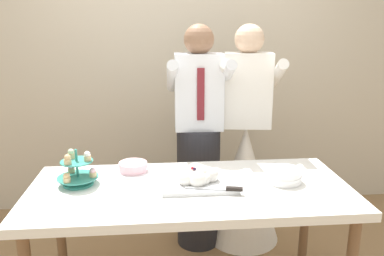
# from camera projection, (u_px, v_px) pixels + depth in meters

# --- Properties ---
(rear_wall) EXTENTS (5.20, 0.10, 2.90)m
(rear_wall) POSITION_uv_depth(u_px,v_px,m) (176.00, 48.00, 3.41)
(rear_wall) COLOR beige
(rear_wall) RESTS_ON ground_plane
(dessert_table) EXTENTS (1.80, 0.80, 0.78)m
(dessert_table) POSITION_uv_depth(u_px,v_px,m) (190.00, 199.00, 2.21)
(dessert_table) COLOR white
(dessert_table) RESTS_ON ground_plane
(cupcake_stand) EXTENTS (0.23, 0.23, 0.21)m
(cupcake_stand) POSITION_uv_depth(u_px,v_px,m) (77.00, 172.00, 2.19)
(cupcake_stand) COLOR teal
(cupcake_stand) RESTS_ON dessert_table
(main_cake_tray) EXTENTS (0.43, 0.33, 0.12)m
(main_cake_tray) POSITION_uv_depth(u_px,v_px,m) (198.00, 178.00, 2.20)
(main_cake_tray) COLOR silver
(main_cake_tray) RESTS_ON dessert_table
(plate_stack) EXTENTS (0.20, 0.21, 0.08)m
(plate_stack) POSITION_uv_depth(u_px,v_px,m) (284.00, 176.00, 2.25)
(plate_stack) COLOR white
(plate_stack) RESTS_ON dessert_table
(round_cake) EXTENTS (0.24, 0.24, 0.07)m
(round_cake) POSITION_uv_depth(u_px,v_px,m) (133.00, 168.00, 2.39)
(round_cake) COLOR white
(round_cake) RESTS_ON dessert_table
(person_groom) EXTENTS (0.47, 0.50, 1.66)m
(person_groom) POSITION_uv_depth(u_px,v_px,m) (198.00, 151.00, 2.88)
(person_groom) COLOR #232328
(person_groom) RESTS_ON ground_plane
(person_bride) EXTENTS (0.56, 0.56, 1.66)m
(person_bride) POSITION_uv_depth(u_px,v_px,m) (245.00, 169.00, 2.99)
(person_bride) COLOR white
(person_bride) RESTS_ON ground_plane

